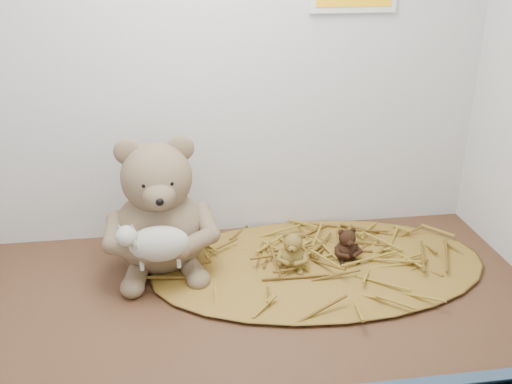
{
  "coord_description": "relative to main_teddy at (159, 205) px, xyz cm",
  "views": [
    {
      "loc": [
        -7.31,
        -88.54,
        61.43
      ],
      "look_at": [
        6.29,
        4.55,
        20.26
      ],
      "focal_mm": 40.0,
      "sensor_mm": 36.0,
      "label": 1
    }
  ],
  "objects": [
    {
      "name": "alcove_shell",
      "position": [
        11.64,
        -6.18,
        31.03
      ],
      "size": [
        120.4,
        60.2,
        90.4
      ],
      "color": "#412616",
      "rests_on": "ground"
    },
    {
      "name": "straw_bed",
      "position": [
        31.86,
        -5.25,
        -13.29
      ],
      "size": [
        69.35,
        40.27,
        1.34
      ],
      "primitive_type": "ellipsoid",
      "color": "brown",
      "rests_on": "shelf_floor"
    },
    {
      "name": "main_teddy",
      "position": [
        0.0,
        0.0,
        0.0
      ],
      "size": [
        24.13,
        25.29,
        27.93
      ],
      "primitive_type": null,
      "rotation": [
        0.0,
        0.0,
        0.07
      ],
      "color": "#7C654C",
      "rests_on": "shelf_floor"
    },
    {
      "name": "toy_lamb",
      "position": [
        0.0,
        -10.01,
        -3.23
      ],
      "size": [
        14.61,
        8.92,
        9.44
      ],
      "primitive_type": null,
      "color": "#B3B0A0",
      "rests_on": "main_teddy"
    },
    {
      "name": "mini_teddy_tan",
      "position": [
        26.06,
        -5.99,
        -8.65
      ],
      "size": [
        8.01,
        8.26,
        7.94
      ],
      "primitive_type": null,
      "rotation": [
        0.0,
        0.0,
        -0.28
      ],
      "color": "olive",
      "rests_on": "straw_bed"
    },
    {
      "name": "mini_teddy_brown",
      "position": [
        37.65,
        -4.5,
        -9.06
      ],
      "size": [
        6.37,
        6.65,
        7.13
      ],
      "primitive_type": null,
      "rotation": [
        0.0,
        0.0,
        0.11
      ],
      "color": "black",
      "rests_on": "straw_bed"
    }
  ]
}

